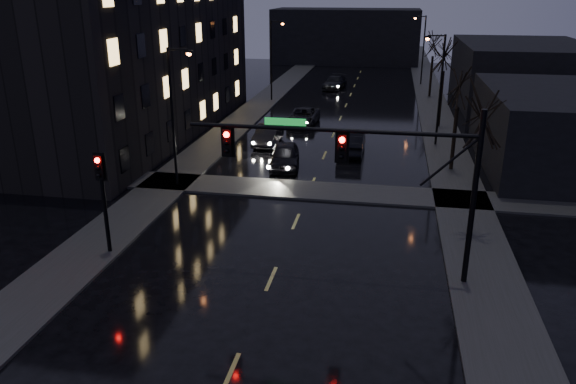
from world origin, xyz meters
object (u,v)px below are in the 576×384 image
at_px(oncoming_car_a, 285,156).
at_px(lead_car, 352,142).
at_px(oncoming_car_b, 268,135).
at_px(oncoming_car_d, 335,82).
at_px(oncoming_car_c, 303,116).

relative_size(oncoming_car_a, lead_car, 0.93).
height_order(oncoming_car_a, oncoming_car_b, oncoming_car_a).
distance_m(oncoming_car_d, lead_car, 26.90).
relative_size(oncoming_car_a, oncoming_car_c, 0.90).
bearing_deg(oncoming_car_a, lead_car, 37.46).
xyz_separation_m(oncoming_car_a, oncoming_car_c, (-0.68, 12.25, -0.08)).
height_order(oncoming_car_d, lead_car, lead_car).
relative_size(oncoming_car_b, lead_car, 0.91).
bearing_deg(oncoming_car_d, oncoming_car_a, -82.66).
bearing_deg(oncoming_car_b, oncoming_car_d, 84.76).
bearing_deg(oncoming_car_c, oncoming_car_a, -86.19).
distance_m(oncoming_car_b, oncoming_car_c, 7.04).
relative_size(oncoming_car_c, oncoming_car_d, 0.99).
height_order(oncoming_car_b, oncoming_car_c, oncoming_car_b).
height_order(oncoming_car_a, oncoming_car_c, oncoming_car_a).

